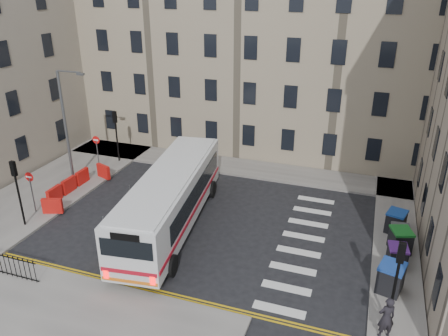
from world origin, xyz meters
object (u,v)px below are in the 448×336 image
Objects in this scene: wheelie_bin_d at (400,236)px; wheelie_bin_e at (396,221)px; bollard_yellow at (133,219)px; bus at (171,197)px; wheelie_bin_b at (397,256)px; wheelie_bin_c at (400,240)px; bollard_chevron at (108,254)px; wheelie_bin_a at (391,278)px; pedestrian at (386,318)px; streetlamp at (66,126)px.

wheelie_bin_e reaches higher than wheelie_bin_d.
bollard_yellow is at bearing -148.68° from wheelie_bin_e.
bus reaches higher than wheelie_bin_e.
bus is 13.12m from wheelie_bin_e.
wheelie_bin_c is at bearing 76.39° from wheelie_bin_b.
wheelie_bin_d is 15.80m from bollard_chevron.
wheelie_bin_b reaches higher than bollard_yellow.
wheelie_bin_a is 5.65m from wheelie_bin_e.
bollard_chevron is at bearing -80.24° from bollard_yellow.
wheelie_bin_e is 2.32× the size of bollard_yellow.
bus is at bearing -147.96° from wheelie_bin_e.
pedestrian is (-0.70, -6.78, 0.33)m from wheelie_bin_c.
wheelie_bin_b is at bearing -99.86° from wheelie_bin_d.
bollard_yellow is 3.71m from bollard_chevron.
streetlamp is 5.84× the size of wheelie_bin_e.
wheelie_bin_d is at bearing 1.46° from bus.
wheelie_bin_b is (0.32, 2.08, -0.11)m from wheelie_bin_a.
wheelie_bin_a reaches higher than bollard_chevron.
wheelie_bin_c is 1.18× the size of wheelie_bin_d.
bollard_yellow is (-14.70, 1.56, -0.56)m from wheelie_bin_a.
wheelie_bin_c is at bearing 21.45° from bollard_chevron.
pedestrian is (-0.68, -7.23, 0.37)m from wheelie_bin_d.
wheelie_bin_c reaches higher than wheelie_bin_b.
streetlamp is 0.63× the size of bus.
pedestrian is at bearing -30.91° from bus.
wheelie_bin_e reaches higher than bollard_yellow.
wheelie_bin_d is 0.87× the size of wheelie_bin_e.
wheelie_bin_e is at bearing 91.15° from wheelie_bin_d.
wheelie_bin_a is 3.66m from wheelie_bin_c.
bus is (9.36, -3.07, -2.34)m from streetlamp.
wheelie_bin_a is 2.51× the size of bollard_yellow.
wheelie_bin_d is (0.47, 4.07, -0.10)m from wheelie_bin_a.
bollard_chevron is (-14.54, -6.17, -0.46)m from wheelie_bin_d.
wheelie_bin_a is 2.11m from wheelie_bin_b.
pedestrian reaches higher than wheelie_bin_b.
bollard_yellow is at bearing 174.88° from wheelie_bin_b.
bus is 21.59× the size of bollard_chevron.
pedestrian is at bearing -77.13° from wheelie_bin_e.
wheelie_bin_b is 0.85× the size of wheelie_bin_e.
streetlamp reaches higher than bus.
bus is 6.62× the size of pedestrian.
streetlamp reaches higher than wheelie_bin_b.
pedestrian is 13.93m from bollard_chevron.
pedestrian reaches higher than wheelie_bin_e.
wheelie_bin_d is 2.02× the size of bollard_chevron.
wheelie_bin_a is 1.05× the size of wheelie_bin_c.
wheelie_bin_b is 3.56m from wheelie_bin_e.
wheelie_bin_b is 15.04m from bollard_yellow.
streetlamp reaches higher than pedestrian.
pedestrian reaches higher than bollard_chevron.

